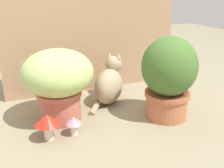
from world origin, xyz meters
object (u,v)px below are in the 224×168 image
Objects in this scene: grass_planter at (58,80)px; mushroom_ornament_pink at (74,122)px; mushroom_ornament_red at (48,122)px; cat at (109,84)px; leafy_planter at (169,76)px.

grass_planter reaches higher than mushroom_ornament_pink.
grass_planter is at bearing 61.64° from mushroom_ornament_red.
mushroom_ornament_red is (-0.13, 0.01, 0.03)m from mushroom_ornament_pink.
mushroom_ornament_pink is at bearing -135.57° from cat.
cat is (-0.22, 0.32, -0.13)m from leafy_planter.
grass_planter is 3.02× the size of mushroom_ornament_red.
leafy_planter reaches higher than mushroom_ornament_red.
mushroom_ornament_red is (-0.44, -0.30, -0.02)m from cat.
mushroom_ornament_red is at bearing -118.36° from grass_planter.
mushroom_ornament_pink is (-0.54, 0.01, -0.18)m from leafy_planter.
cat is 0.45m from mushroom_ornament_pink.
leafy_planter is at bearing -54.76° from cat.
cat reaches higher than mushroom_ornament_red.
mushroom_ornament_pink is at bearing -3.16° from mushroom_ornament_red.
grass_planter reaches higher than cat.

